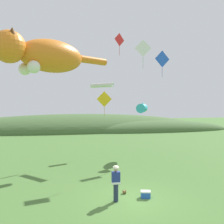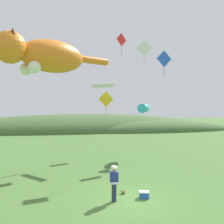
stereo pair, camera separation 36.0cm
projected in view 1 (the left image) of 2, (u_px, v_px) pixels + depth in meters
name	position (u px, v px, depth m)	size (l,w,h in m)	color
ground_plane	(129.00, 200.00, 12.49)	(120.00, 120.00, 0.00)	#477033
distant_hill_ridge	(88.00, 130.00, 44.51)	(50.98, 14.64, 5.68)	#426033
festival_attendant	(116.00, 182.00, 12.27)	(0.43, 0.30, 1.77)	#232D47
kite_spool	(124.00, 192.00, 13.34)	(0.15, 0.21, 0.21)	olive
picnic_cooler	(146.00, 194.00, 12.76)	(0.56, 0.45, 0.36)	blue
kite_giant_cat	(44.00, 55.00, 17.41)	(8.15, 5.29, 2.76)	orange
kite_fish_windsock	(143.00, 108.00, 22.49)	(2.03, 3.04, 0.92)	#33B2CC
kite_tube_streamer	(102.00, 85.00, 21.03)	(1.83, 1.94, 0.44)	white
kite_diamond_gold	(104.00, 99.00, 23.48)	(1.48, 0.17, 2.38)	yellow
kite_diamond_white	(143.00, 48.00, 19.41)	(1.28, 0.33, 2.21)	white
kite_diamond_red	(119.00, 40.00, 25.15)	(1.17, 0.66, 2.23)	red
kite_diamond_blue	(162.00, 59.00, 22.87)	(1.53, 0.26, 2.44)	blue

